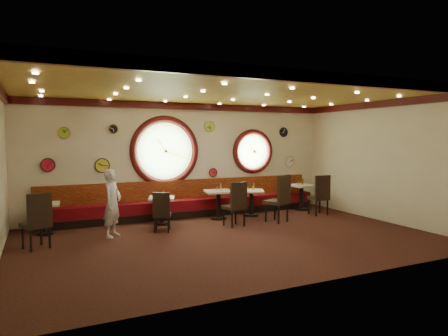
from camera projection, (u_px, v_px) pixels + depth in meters
floor at (231, 238)px, 8.81m from camera, size 9.00×6.00×0.00m
ceiling at (231, 92)px, 8.57m from camera, size 9.00×6.00×0.02m
wall_back at (185, 160)px, 11.41m from camera, size 9.00×0.02×3.20m
wall_front at (319, 179)px, 5.98m from camera, size 9.00×0.02×3.20m
wall_right at (383, 161)px, 10.59m from camera, size 0.02×6.00×3.20m
molding_back at (185, 106)px, 11.25m from camera, size 9.00×0.10×0.18m
molding_front at (318, 77)px, 5.92m from camera, size 9.00×0.10×0.18m
molding_right at (383, 104)px, 10.46m from camera, size 0.10×6.00×0.18m
banquette_base at (189, 213)px, 11.26m from camera, size 8.00×0.55×0.20m
banquette_seat at (189, 204)px, 11.25m from camera, size 8.00×0.55×0.30m
banquette_back at (186, 189)px, 11.42m from camera, size 8.00×0.10×0.55m
porthole_left_glass at (165, 151)px, 11.13m from camera, size 1.66×0.02×1.66m
porthole_left_frame at (165, 151)px, 11.12m from camera, size 1.98×0.18×1.98m
porthole_left_ring at (165, 151)px, 11.09m from camera, size 1.61×0.03×1.61m
porthole_right_glass at (253, 151)px, 12.31m from camera, size 1.10×0.02×1.10m
porthole_right_frame at (253, 151)px, 12.30m from camera, size 1.38×0.18×1.38m
porthole_right_ring at (253, 152)px, 12.27m from camera, size 1.09×0.03×1.09m
wall_clock_0 at (102, 165)px, 10.41m from camera, size 0.36×0.03×0.36m
wall_clock_1 at (113, 129)px, 10.46m from camera, size 0.24×0.03×0.24m
wall_clock_2 at (283, 132)px, 12.70m from camera, size 0.28×0.03×0.28m
wall_clock_3 at (64, 133)px, 9.97m from camera, size 0.26×0.03×0.26m
wall_clock_4 at (213, 172)px, 11.76m from camera, size 0.24×0.03×0.24m
wall_clock_5 at (290, 162)px, 12.88m from camera, size 0.34×0.03×0.34m
wall_clock_6 at (48, 165)px, 9.86m from camera, size 0.32×0.03×0.32m
wall_clock_7 at (210, 126)px, 11.61m from camera, size 0.30×0.03×0.30m
table_a at (45, 215)px, 9.17m from camera, size 0.69×0.69×0.71m
table_b at (162, 207)px, 10.23m from camera, size 0.82×0.82×0.70m
table_c at (219, 201)px, 10.90m from camera, size 0.84×0.84×0.78m
table_d at (251, 200)px, 11.33m from camera, size 0.89×0.89×0.74m
table_e at (301, 194)px, 12.28m from camera, size 0.80×0.80×0.79m
chair_a at (38, 217)px, 7.89m from camera, size 0.63×0.63×0.70m
chair_b at (162, 209)px, 9.34m from camera, size 0.52×0.52×0.59m
chair_c at (236, 201)px, 9.92m from camera, size 0.54×0.54×0.70m
chair_d at (280, 195)px, 10.44m from camera, size 0.69×0.69×0.78m
chair_e at (320, 192)px, 11.41m from camera, size 0.52×0.52×0.72m
condiment_a_salt at (39, 201)px, 9.10m from camera, size 0.04×0.04×0.11m
condiment_b_salt at (160, 195)px, 10.21m from camera, size 0.03×0.03×0.10m
condiment_c_salt at (217, 189)px, 10.91m from camera, size 0.03×0.03×0.10m
condiment_d_salt at (248, 188)px, 11.37m from camera, size 0.04×0.04×0.10m
condiment_a_pepper at (48, 201)px, 9.13m from camera, size 0.04×0.04×0.10m
condiment_b_pepper at (161, 195)px, 10.16m from camera, size 0.04×0.04×0.10m
condiment_c_pepper at (221, 188)px, 10.91m from camera, size 0.04×0.04×0.11m
condiment_d_pepper at (252, 188)px, 11.25m from camera, size 0.04×0.04×0.10m
condiment_a_bottle at (47, 200)px, 9.25m from camera, size 0.04×0.04×0.14m
condiment_b_bottle at (164, 194)px, 10.33m from camera, size 0.04×0.04×0.14m
condiment_c_bottle at (221, 187)px, 11.00m from camera, size 0.06×0.06×0.18m
condiment_d_bottle at (254, 186)px, 11.42m from camera, size 0.05×0.05×0.18m
condiment_e_salt at (298, 183)px, 12.26m from camera, size 0.04×0.04×0.11m
condiment_e_pepper at (301, 183)px, 12.24m from camera, size 0.03×0.03×0.10m
condiment_e_bottle at (303, 182)px, 12.30m from camera, size 0.06×0.06×0.18m
waiter at (112, 203)px, 8.90m from camera, size 0.62×0.67×1.53m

